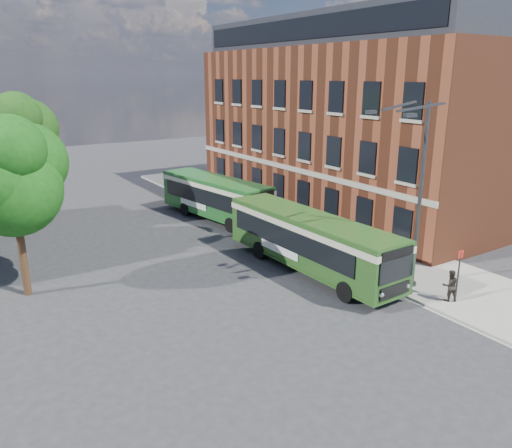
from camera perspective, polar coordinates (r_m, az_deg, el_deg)
ground at (r=23.93m, az=5.44°, el=-8.38°), size 120.00×120.00×0.00m
pavement at (r=33.84m, az=6.37°, el=-0.67°), size 6.00×48.00×0.15m
kerb_line at (r=32.09m, az=2.14°, el=-1.67°), size 0.12×48.00×0.01m
brick_office at (r=40.08m, az=10.94°, el=11.90°), size 12.10×26.00×14.20m
street_lamp at (r=24.30m, az=17.73°, el=3.25°), size 2.96×2.38×9.00m
bus_stop_sign at (r=24.59m, az=22.14°, el=-5.08°), size 0.35×0.08×2.52m
bus_front at (r=26.55m, az=6.21°, el=-1.57°), size 2.90×11.79×3.02m
bus_rear at (r=36.10m, az=-4.64°, el=3.38°), size 3.99×10.40×3.02m
pedestrian_a at (r=25.08m, az=16.97°, el=-5.12°), size 0.77×0.58×1.90m
pedestrian_b at (r=24.54m, az=21.29°, el=-6.56°), size 0.91×0.84×1.50m
tree_left at (r=24.87m, az=-26.01°, el=5.04°), size 5.07×4.82×8.56m
tree_right at (r=36.51m, az=-25.56°, el=8.96°), size 5.42×5.15×9.15m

